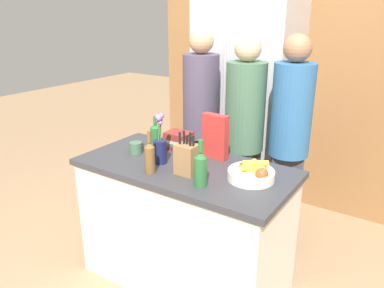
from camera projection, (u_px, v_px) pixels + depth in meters
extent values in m
plane|color=#A37F5B|center=(185.00, 277.00, 2.74)|extent=(14.00, 14.00, 0.00)
cube|color=silver|center=(185.00, 227.00, 2.60)|extent=(1.37, 0.68, 0.85)
cube|color=#38383D|center=(185.00, 168.00, 2.45)|extent=(1.43, 0.70, 0.04)
cube|color=olive|center=(282.00, 71.00, 3.60)|extent=(2.63, 0.12, 2.60)
cube|color=#B7B7BC|center=(246.00, 104.00, 3.51)|extent=(0.86, 0.60, 2.04)
cylinder|color=#B7B7BC|center=(224.00, 98.00, 3.26)|extent=(0.02, 0.02, 1.12)
cylinder|color=silver|center=(251.00, 175.00, 2.23)|extent=(0.28, 0.28, 0.05)
torus|color=silver|center=(251.00, 171.00, 2.22)|extent=(0.28, 0.28, 0.02)
sphere|color=#C64C23|center=(244.00, 167.00, 2.28)|extent=(0.07, 0.07, 0.07)
sphere|color=#99B233|center=(259.00, 171.00, 2.19)|extent=(0.07, 0.07, 0.07)
sphere|color=#99B233|center=(249.00, 169.00, 2.23)|extent=(0.08, 0.08, 0.08)
sphere|color=#C64C23|center=(262.00, 174.00, 2.14)|extent=(0.08, 0.08, 0.08)
cylinder|color=yellow|center=(255.00, 169.00, 2.19)|extent=(0.14, 0.04, 0.03)
cylinder|color=yellow|center=(249.00, 165.00, 2.22)|extent=(0.05, 0.14, 0.03)
cylinder|color=yellow|center=(255.00, 163.00, 2.22)|extent=(0.15, 0.11, 0.03)
cube|color=olive|center=(187.00, 159.00, 2.29)|extent=(0.13, 0.11, 0.19)
cylinder|color=black|center=(180.00, 139.00, 2.26)|extent=(0.01, 0.01, 0.08)
cylinder|color=black|center=(184.00, 138.00, 2.26)|extent=(0.01, 0.01, 0.09)
cylinder|color=black|center=(187.00, 140.00, 2.26)|extent=(0.01, 0.01, 0.07)
cylinder|color=black|center=(190.00, 140.00, 2.26)|extent=(0.01, 0.01, 0.07)
cylinder|color=black|center=(190.00, 140.00, 2.23)|extent=(0.01, 0.01, 0.09)
cylinder|color=black|center=(193.00, 142.00, 2.22)|extent=(0.01, 0.01, 0.07)
cylinder|color=#191E4C|center=(160.00, 152.00, 2.46)|extent=(0.09, 0.09, 0.16)
cylinder|color=#477538|center=(160.00, 132.00, 2.41)|extent=(0.01, 0.01, 0.12)
sphere|color=#9966B2|center=(160.00, 123.00, 2.39)|extent=(0.03, 0.03, 0.03)
cylinder|color=#477538|center=(161.00, 128.00, 2.41)|extent=(0.02, 0.02, 0.16)
sphere|color=#9966B2|center=(161.00, 116.00, 2.38)|extent=(0.04, 0.04, 0.04)
cylinder|color=#477538|center=(160.00, 130.00, 2.42)|extent=(0.02, 0.01, 0.13)
sphere|color=#9966B2|center=(160.00, 120.00, 2.40)|extent=(0.03, 0.03, 0.03)
cylinder|color=#477538|center=(159.00, 131.00, 2.41)|extent=(0.01, 0.02, 0.13)
sphere|color=#9966B2|center=(158.00, 121.00, 2.39)|extent=(0.02, 0.02, 0.02)
cylinder|color=#477538|center=(158.00, 129.00, 2.40)|extent=(0.02, 0.01, 0.16)
sphere|color=#9966B2|center=(157.00, 117.00, 2.37)|extent=(0.03, 0.03, 0.03)
cylinder|color=#477538|center=(159.00, 130.00, 2.40)|extent=(0.02, 0.01, 0.15)
sphere|color=#9966B2|center=(159.00, 118.00, 2.37)|extent=(0.04, 0.04, 0.04)
cube|color=red|center=(215.00, 137.00, 2.52)|extent=(0.18, 0.07, 0.31)
cylinder|color=#42664C|center=(136.00, 148.00, 2.64)|extent=(0.09, 0.09, 0.08)
torus|color=#42664C|center=(141.00, 146.00, 2.67)|extent=(0.02, 0.06, 0.06)
cube|color=maroon|center=(178.00, 147.00, 2.73)|extent=(0.16, 0.13, 0.02)
cube|color=maroon|center=(179.00, 145.00, 2.72)|extent=(0.16, 0.14, 0.02)
cube|color=#3D6047|center=(178.00, 143.00, 2.71)|extent=(0.16, 0.14, 0.02)
cube|color=#B7A88E|center=(179.00, 140.00, 2.70)|extent=(0.15, 0.13, 0.03)
cube|color=maroon|center=(179.00, 137.00, 2.69)|extent=(0.20, 0.13, 0.02)
cube|color=maroon|center=(179.00, 134.00, 2.68)|extent=(0.18, 0.14, 0.02)
cylinder|color=#286633|center=(201.00, 172.00, 2.13)|extent=(0.08, 0.08, 0.17)
cone|color=#286633|center=(201.00, 155.00, 2.10)|extent=(0.08, 0.08, 0.03)
cylinder|color=#286633|center=(201.00, 146.00, 2.08)|extent=(0.03, 0.03, 0.07)
cylinder|color=brown|center=(150.00, 160.00, 2.30)|extent=(0.06, 0.06, 0.17)
cone|color=brown|center=(149.00, 145.00, 2.27)|extent=(0.06, 0.06, 0.03)
cylinder|color=brown|center=(149.00, 137.00, 2.25)|extent=(0.02, 0.02, 0.07)
cylinder|color=#286633|center=(156.00, 136.00, 2.78)|extent=(0.08, 0.08, 0.14)
cone|color=#286633|center=(155.00, 126.00, 2.76)|extent=(0.08, 0.08, 0.03)
cylinder|color=#286633|center=(155.00, 120.00, 2.74)|extent=(0.03, 0.03, 0.06)
cube|color=#383842|center=(200.00, 179.00, 3.36)|extent=(0.27, 0.22, 0.83)
cylinder|color=#4C4256|center=(201.00, 96.00, 3.11)|extent=(0.30, 0.30, 0.69)
sphere|color=tan|center=(201.00, 41.00, 2.96)|extent=(0.20, 0.20, 0.20)
cube|color=#383842|center=(241.00, 195.00, 3.09)|extent=(0.26, 0.19, 0.81)
cylinder|color=#42664C|center=(245.00, 107.00, 2.84)|extent=(0.30, 0.30, 0.68)
sphere|color=#DBAD89|center=(248.00, 48.00, 2.69)|extent=(0.20, 0.20, 0.20)
cube|color=#383842|center=(283.00, 202.00, 2.97)|extent=(0.27, 0.23, 0.82)
cylinder|color=#2D6093|center=(292.00, 110.00, 2.71)|extent=(0.30, 0.30, 0.68)
sphere|color=#996B4C|center=(297.00, 48.00, 2.57)|extent=(0.20, 0.20, 0.20)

